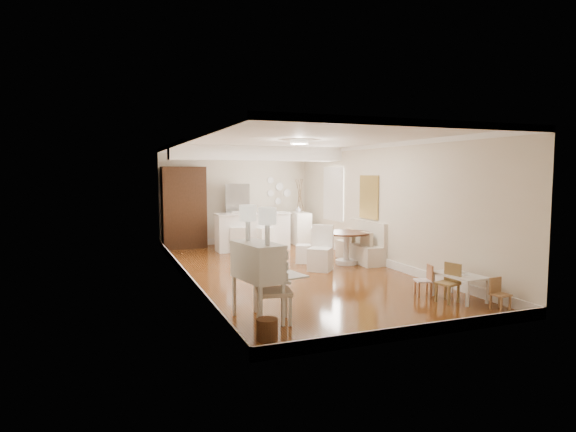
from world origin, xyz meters
TOP-DOWN VIEW (x-y plane):
  - room at (0.04, 0.32)m, footprint 9.00×9.04m
  - secretary_bureau at (-1.70, -3.05)m, footprint 1.05×1.07m
  - gustavian_armchair at (-1.51, -3.19)m, footprint 0.63×0.63m
  - wicker_basket at (-1.83, -3.86)m, footprint 0.34×0.34m
  - kids_table at (1.82, -3.16)m, footprint 0.58×0.90m
  - kids_chair_a at (1.52, -3.23)m, footprint 0.39×0.39m
  - kids_chair_b at (1.40, -2.74)m, footprint 0.34×0.34m
  - kids_chair_c at (1.98, -3.90)m, footprint 0.27×0.27m
  - banquette at (1.99, 0.50)m, footprint 0.52×1.60m
  - dining_table at (1.55, 0.34)m, footprint 1.44×1.44m
  - slip_chair_near at (0.66, -0.12)m, footprint 0.67×0.67m
  - slip_chair_far at (0.71, 0.85)m, footprint 0.55×0.55m
  - breakfast_counter at (0.10, 3.10)m, footprint 2.05×0.65m
  - bar_stool_left at (-0.36, 2.82)m, footprint 0.57×0.57m
  - bar_stool_right at (0.34, 2.81)m, footprint 0.50×0.50m
  - pantry_cabinet at (-1.60, 4.18)m, footprint 1.20×0.60m
  - fridge at (0.30, 4.15)m, footprint 0.75×0.65m
  - sideboard at (1.73, 3.64)m, footprint 0.53×1.03m
  - pencil_cup at (1.92, -2.99)m, footprint 0.15×0.15m
  - branch_vase at (1.70, 3.69)m, footprint 0.19×0.19m

SIDE VIEW (x-z plane):
  - wicker_basket at x=-1.83m, z-range 0.00..0.28m
  - kids_table at x=1.82m, z-range 0.00..0.43m
  - kids_chair_c at x=1.98m, z-range 0.00..0.51m
  - kids_chair_b at x=1.40m, z-range 0.00..0.55m
  - kids_chair_a at x=1.52m, z-range 0.00..0.65m
  - dining_table at x=1.55m, z-range 0.00..0.75m
  - slip_chair_far at x=0.71m, z-range 0.00..0.85m
  - gustavian_armchair at x=-1.51m, z-range 0.00..0.92m
  - sideboard at x=1.73m, z-range 0.00..0.96m
  - pencil_cup at x=1.92m, z-range 0.43..0.54m
  - banquette at x=1.99m, z-range 0.00..0.98m
  - slip_chair_near at x=0.66m, z-range 0.00..0.99m
  - bar_stool_right at x=0.34m, z-range 0.00..1.03m
  - breakfast_counter at x=0.10m, z-range 0.00..1.03m
  - bar_stool_left at x=-0.36m, z-range 0.00..1.10m
  - secretary_bureau at x=-1.70m, z-range 0.00..1.14m
  - fridge at x=0.30m, z-range 0.00..1.80m
  - branch_vase at x=1.70m, z-range 0.96..1.14m
  - pantry_cabinet at x=-1.60m, z-range 0.00..2.30m
  - room at x=0.04m, z-range 0.57..3.39m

